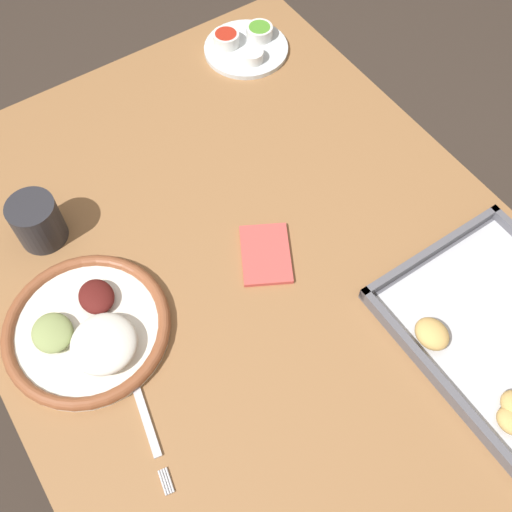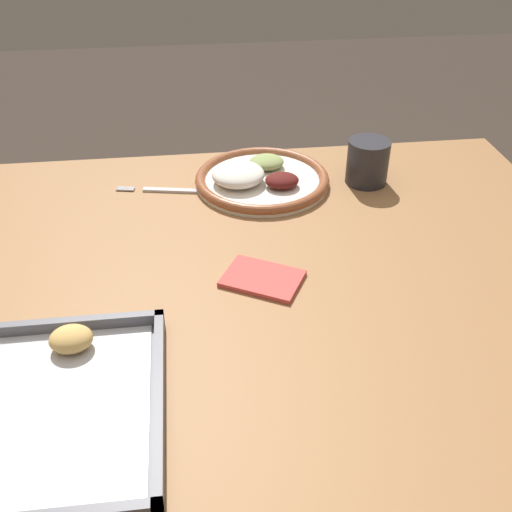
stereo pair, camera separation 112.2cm
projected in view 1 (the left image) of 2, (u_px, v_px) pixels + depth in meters
ground_plane at (260, 408)px, 1.64m from camera, size 8.00×8.00×0.00m
dining_table at (262, 303)px, 1.09m from camera, size 1.20×0.88×0.76m
dinner_plate at (88, 329)px, 0.93m from camera, size 0.26×0.26×0.05m
fork at (147, 422)px, 0.87m from camera, size 0.19×0.05×0.00m
saucer_plate at (245, 45)px, 1.26m from camera, size 0.18×0.18×0.04m
drinking_cup at (37, 221)px, 1.00m from camera, size 0.08×0.08×0.09m
napkin at (266, 254)px, 1.01m from camera, size 0.14×0.13×0.01m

